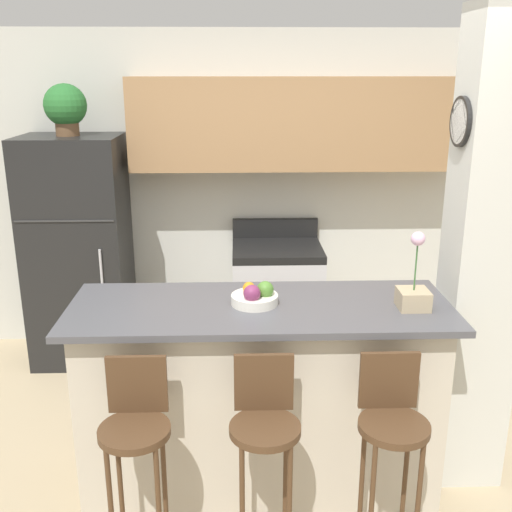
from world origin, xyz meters
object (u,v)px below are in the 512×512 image
(bar_stool_left, at_px, (136,435))
(fruit_bowl, at_px, (255,296))
(bar_stool_right, at_px, (391,430))
(bar_stool_mid, at_px, (265,433))
(orchid_vase, at_px, (414,291))
(trash_bin, at_px, (156,344))
(potted_plant_on_fridge, at_px, (65,107))
(refrigerator, at_px, (79,252))
(stove_range, at_px, (277,300))

(bar_stool_left, distance_m, fruit_bowl, 0.90)
(fruit_bowl, bearing_deg, bar_stool_right, -42.11)
(bar_stool_mid, xyz_separation_m, bar_stool_right, (0.58, 0.00, 0.00))
(orchid_vase, bearing_deg, trash_bin, 135.92)
(potted_plant_on_fridge, bearing_deg, bar_stool_left, -70.24)
(bar_stool_left, bearing_deg, potted_plant_on_fridge, 109.76)
(bar_stool_right, distance_m, fruit_bowl, 0.93)
(refrigerator, xyz_separation_m, bar_stool_left, (0.77, -2.16, -0.22))
(orchid_vase, bearing_deg, potted_plant_on_fridge, 141.54)
(refrigerator, xyz_separation_m, orchid_vase, (2.13, -1.69, 0.28))
(bar_stool_right, relative_size, fruit_bowl, 4.15)
(refrigerator, height_order, orchid_vase, refrigerator)
(bar_stool_right, relative_size, trash_bin, 2.66)
(potted_plant_on_fridge, bearing_deg, fruit_bowl, -50.54)
(bar_stool_mid, bearing_deg, orchid_vase, 31.09)
(refrigerator, height_order, fruit_bowl, refrigerator)
(bar_stool_mid, height_order, fruit_bowl, fruit_bowl)
(stove_range, distance_m, bar_stool_mid, 2.19)
(refrigerator, distance_m, fruit_bowl, 2.10)
(potted_plant_on_fridge, height_order, fruit_bowl, potted_plant_on_fridge)
(bar_stool_mid, bearing_deg, fruit_bowl, 92.57)
(stove_range, bearing_deg, potted_plant_on_fridge, -179.34)
(bar_stool_mid, bearing_deg, bar_stool_left, 180.00)
(trash_bin, bearing_deg, stove_range, 12.98)
(stove_range, height_order, potted_plant_on_fridge, potted_plant_on_fridge)
(bar_stool_mid, height_order, orchid_vase, orchid_vase)
(refrigerator, bearing_deg, bar_stool_right, -48.18)
(orchid_vase, relative_size, fruit_bowl, 1.65)
(stove_range, relative_size, potted_plant_on_fridge, 2.87)
(bar_stool_right, xyz_separation_m, fruit_bowl, (-0.60, 0.54, 0.45))
(bar_stool_left, bearing_deg, stove_range, 70.37)
(bar_stool_right, bearing_deg, orchid_vase, 67.10)
(potted_plant_on_fridge, distance_m, orchid_vase, 2.83)
(refrigerator, distance_m, trash_bin, 0.94)
(refrigerator, height_order, potted_plant_on_fridge, potted_plant_on_fridge)
(stove_range, bearing_deg, orchid_vase, -71.35)
(bar_stool_right, bearing_deg, stove_range, 99.89)
(bar_stool_right, bearing_deg, trash_bin, 124.40)
(bar_stool_left, xyz_separation_m, potted_plant_on_fridge, (-0.77, 2.16, 1.31))
(bar_stool_right, height_order, potted_plant_on_fridge, potted_plant_on_fridge)
(bar_stool_right, height_order, fruit_bowl, fruit_bowl)
(orchid_vase, bearing_deg, bar_stool_left, -160.94)
(orchid_vase, height_order, fruit_bowl, orchid_vase)
(potted_plant_on_fridge, xyz_separation_m, fruit_bowl, (1.33, -1.61, -0.86))
(orchid_vase, bearing_deg, bar_stool_right, -112.90)
(bar_stool_left, bearing_deg, trash_bin, 95.35)
(orchid_vase, distance_m, trash_bin, 2.35)
(bar_stool_mid, relative_size, trash_bin, 2.66)
(potted_plant_on_fridge, distance_m, fruit_bowl, 2.26)
(bar_stool_right, distance_m, potted_plant_on_fridge, 3.17)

